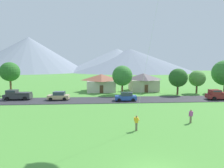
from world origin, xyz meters
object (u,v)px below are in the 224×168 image
Objects in this scene: tree_center at (178,78)px; tree_right_of_center at (10,72)px; house_leftmost at (143,82)px; pickup_truck_maroon_west_side at (219,95)px; pickup_truck_charcoal_east_side at (17,95)px; tree_left_of_center at (197,78)px; watcher_person at (191,116)px; parked_car_tan_west_end at (59,96)px; parked_car_blue_mid_west at (126,97)px; house_left_center at (101,82)px; tree_near_right at (122,76)px.

tree_center is 39.41m from tree_right_of_center.
house_leftmost is 1.23× the size of tree_center.
pickup_truck_maroon_west_side is 41.10m from pickup_truck_charcoal_east_side.
tree_right_of_center is at bearing -171.41° from house_leftmost.
tree_left_of_center is 26.40m from watcher_person.
pickup_truck_charcoal_east_side reaches higher than parked_car_tan_west_end.
parked_car_blue_mid_west reaches higher than watcher_person.
house_left_center is at bearing 179.94° from house_leftmost.
house_left_center is 1.86× the size of parked_car_tan_west_end.
parked_car_blue_mid_west is at bearing -115.76° from house_leftmost.
house_leftmost reaches higher than pickup_truck_maroon_west_side.
parked_car_blue_mid_west is at bearing -179.96° from pickup_truck_maroon_west_side.
pickup_truck_maroon_west_side is (23.81, -14.15, -1.32)m from house_left_center.
tree_center is at bearing -22.24° from house_left_center.
pickup_truck_charcoal_east_side is (-35.21, -4.05, -2.99)m from tree_center.
house_leftmost is 18.83m from pickup_truck_maroon_west_side.
tree_right_of_center reaches higher than tree_near_right.
pickup_truck_maroon_west_side is (45.11, -9.19, -4.41)m from tree_right_of_center.
tree_near_right is (-6.50, -5.86, 2.03)m from house_leftmost.
tree_center is 3.72× the size of watcher_person.
house_leftmost reaches higher than watcher_person.
tree_left_of_center reaches higher than house_left_center.
tree_right_of_center is (-32.76, -4.95, 3.00)m from house_leftmost.
parked_car_blue_mid_west is (-13.39, -6.80, -3.18)m from tree_center.
tree_left_of_center is at bearing 16.77° from tree_center.
house_leftmost is 8.98m from tree_near_right.
pickup_truck_charcoal_east_side is (-17.20, -11.41, -1.32)m from house_left_center.
tree_right_of_center reaches higher than pickup_truck_charcoal_east_side.
tree_near_right reaches higher than pickup_truck_maroon_west_side.
watcher_person is (-7.43, -21.10, -3.17)m from tree_center.
house_leftmost reaches higher than parked_car_blue_mid_west.
tree_left_of_center reaches higher than parked_car_blue_mid_west.
tree_left_of_center is 21.00m from parked_car_blue_mid_west.
tree_near_right reaches higher than parked_car_tan_west_end.
house_left_center is 27.73m from pickup_truck_maroon_west_side.
tree_near_right is 15.56m from parked_car_tan_west_end.
parked_car_tan_west_end reaches higher than watcher_person.
tree_left_of_center is at bearing 11.59° from parked_car_tan_west_end.
tree_center is at bearing -48.28° from house_leftmost.
pickup_truck_charcoal_east_side is (-21.83, 2.75, 0.19)m from parked_car_blue_mid_west.
watcher_person is at bearing -69.61° from house_left_center.
tree_near_right is 1.33× the size of pickup_truck_charcoal_east_side.
tree_center is (6.56, -7.35, 1.57)m from house_leftmost.
tree_center is at bearing -163.23° from tree_left_of_center.
watcher_person is at bearing -39.89° from parked_car_tan_west_end.
parked_car_tan_west_end is 0.82× the size of pickup_truck_charcoal_east_side.
house_leftmost is at bearing 131.15° from pickup_truck_maroon_west_side.
parked_car_tan_west_end is at bearing 176.76° from pickup_truck_maroon_west_side.
house_left_center is at bearing 13.11° from tree_right_of_center.
tree_near_right is 23.10m from pickup_truck_charcoal_east_side.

